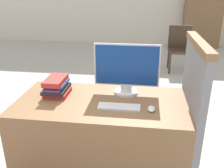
{
  "coord_description": "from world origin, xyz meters",
  "views": [
    {
      "loc": [
        0.33,
        -1.44,
        1.61
      ],
      "look_at": [
        0.1,
        0.33,
        0.9
      ],
      "focal_mm": 40.0,
      "sensor_mm": 36.0,
      "label": 1
    }
  ],
  "objects_px": {
    "keyboard": "(119,107)",
    "book_stack": "(57,86)",
    "monitor": "(127,70)",
    "far_chair": "(180,46)",
    "mouse": "(151,109)"
  },
  "relations": [
    {
      "from": "keyboard",
      "to": "book_stack",
      "type": "relative_size",
      "value": 1.17
    },
    {
      "from": "monitor",
      "to": "far_chair",
      "type": "xyz_separation_m",
      "value": [
        0.83,
        2.96,
        -0.45
      ]
    },
    {
      "from": "keyboard",
      "to": "mouse",
      "type": "height_order",
      "value": "mouse"
    },
    {
      "from": "mouse",
      "to": "book_stack",
      "type": "distance_m",
      "value": 0.83
    },
    {
      "from": "mouse",
      "to": "book_stack",
      "type": "height_order",
      "value": "book_stack"
    },
    {
      "from": "mouse",
      "to": "monitor",
      "type": "bearing_deg",
      "value": 125.23
    },
    {
      "from": "mouse",
      "to": "book_stack",
      "type": "relative_size",
      "value": 0.35
    },
    {
      "from": "monitor",
      "to": "keyboard",
      "type": "height_order",
      "value": "monitor"
    },
    {
      "from": "keyboard",
      "to": "mouse",
      "type": "bearing_deg",
      "value": -1.99
    },
    {
      "from": "monitor",
      "to": "keyboard",
      "type": "distance_m",
      "value": 0.36
    },
    {
      "from": "mouse",
      "to": "far_chair",
      "type": "bearing_deg",
      "value": 79.25
    },
    {
      "from": "book_stack",
      "to": "far_chair",
      "type": "height_order",
      "value": "book_stack"
    },
    {
      "from": "mouse",
      "to": "far_chair",
      "type": "distance_m",
      "value": 3.32
    },
    {
      "from": "keyboard",
      "to": "book_stack",
      "type": "xyz_separation_m",
      "value": [
        -0.56,
        0.19,
        0.07
      ]
    },
    {
      "from": "monitor",
      "to": "mouse",
      "type": "relative_size",
      "value": 5.74
    }
  ]
}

